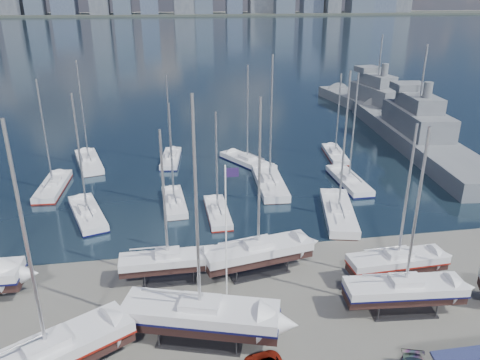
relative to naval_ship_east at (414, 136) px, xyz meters
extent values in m
plane|color=#605E59|center=(-36.39, -39.63, -1.67)|extent=(1400.00, 1400.00, 0.00)
cube|color=#182B39|center=(-36.39, 270.37, -1.82)|extent=(1400.00, 600.00, 0.40)
cube|color=#2D332D|center=(-36.39, 530.37, -0.57)|extent=(1400.00, 80.00, 2.20)
cube|color=silver|center=(-49.97, -44.83, 0.86)|extent=(11.08, 8.34, 0.88)
cube|color=maroon|center=(-49.97, -44.83, 0.46)|extent=(11.19, 8.42, 0.18)
cube|color=silver|center=(-49.97, -44.83, 1.55)|extent=(3.33, 3.02, 0.50)
cylinder|color=#B2B2B7|center=(-49.97, -44.83, 8.77)|extent=(0.22, 0.22, 14.93)
cube|color=#2D2D33|center=(-42.03, -34.12, -1.59)|extent=(4.68, 2.17, 0.16)
cube|color=black|center=(-42.03, -34.12, -0.13)|extent=(8.49, 2.08, 0.68)
cube|color=silver|center=(-42.03, -34.12, 0.55)|extent=(8.50, 2.44, 0.68)
cube|color=silver|center=(-42.03, -34.12, 1.14)|extent=(2.13, 1.44, 0.50)
cylinder|color=#B2B2B7|center=(-42.03, -34.12, 6.61)|extent=(0.22, 0.22, 11.44)
cube|color=#2D2D33|center=(-39.87, -42.37, -1.59)|extent=(6.85, 4.64, 0.16)
cube|color=black|center=(-39.87, -42.37, -0.01)|extent=(11.68, 6.05, 0.91)
cube|color=silver|center=(-39.87, -42.37, 0.90)|extent=(11.83, 6.50, 0.91)
cube|color=#0B0C38|center=(-39.87, -42.37, 0.48)|extent=(11.95, 6.57, 0.18)
cube|color=silver|center=(-39.87, -42.37, 1.61)|extent=(3.30, 2.69, 0.50)
cylinder|color=#B2B2B7|center=(-39.87, -42.37, 9.05)|extent=(0.22, 0.22, 15.39)
cube|color=#2D2D33|center=(-33.91, -34.06, -1.59)|extent=(5.90, 3.55, 0.16)
cube|color=black|center=(-33.91, -34.06, -0.06)|extent=(10.29, 4.30, 0.80)
cube|color=silver|center=(-33.91, -34.06, 0.74)|extent=(10.37, 4.71, 0.80)
cube|color=silver|center=(-33.91, -34.06, 1.39)|extent=(2.78, 2.14, 0.50)
cylinder|color=#B2B2B7|center=(-33.91, -34.06, 7.90)|extent=(0.22, 0.22, 13.52)
cube|color=#2D2D33|center=(-23.56, -41.67, -1.59)|extent=(5.38, 2.82, 0.16)
cube|color=black|center=(-23.56, -41.67, -0.09)|extent=(9.60, 3.05, 0.76)
cube|color=silver|center=(-23.56, -41.67, 0.67)|extent=(9.64, 3.45, 0.76)
cube|color=#0B0C38|center=(-23.56, -41.67, 0.32)|extent=(9.73, 3.48, 0.15)
cube|color=silver|center=(-23.56, -41.67, 1.30)|extent=(2.49, 1.78, 0.50)
cylinder|color=#B2B2B7|center=(-23.56, -41.67, 7.42)|extent=(0.22, 0.22, 12.75)
cube|color=#2D2D33|center=(-22.06, -37.50, -1.59)|extent=(4.94, 2.42, 0.16)
cube|color=black|center=(-22.06, -37.50, -0.11)|extent=(8.90, 2.47, 0.71)
cube|color=silver|center=(-22.06, -37.50, 0.59)|extent=(8.91, 2.84, 0.71)
cube|color=maroon|center=(-22.06, -37.50, 0.27)|extent=(9.00, 2.87, 0.14)
cube|color=silver|center=(-22.06, -37.50, 1.20)|extent=(2.26, 1.57, 0.50)
cylinder|color=#B2B2B7|center=(-22.06, -37.50, 6.90)|extent=(0.22, 0.22, 11.90)
cube|color=black|center=(-56.57, -10.54, -1.94)|extent=(2.87, 10.12, 0.80)
cube|color=silver|center=(-56.57, -10.54, -1.13)|extent=(3.29, 10.14, 0.80)
cube|color=maroon|center=(-56.57, -10.54, -1.50)|extent=(3.32, 10.24, 0.16)
cube|color=silver|center=(-56.57, -10.54, -0.48)|extent=(1.80, 2.58, 0.50)
cylinder|color=#B2B2B7|center=(-56.57, -10.54, 6.03)|extent=(0.22, 0.22, 13.52)
cube|color=black|center=(-53.21, -1.43, -1.96)|extent=(5.13, 10.99, 0.86)
cube|color=silver|center=(-53.21, -1.43, -1.10)|extent=(5.56, 11.10, 0.86)
cube|color=silver|center=(-53.21, -1.43, -0.42)|extent=(2.41, 3.04, 0.50)
cylinder|color=#B2B2B7|center=(-53.21, -1.43, 6.54)|extent=(0.22, 0.22, 14.44)
cube|color=black|center=(-51.01, -19.75, -1.93)|extent=(5.32, 10.22, 0.80)
cube|color=silver|center=(-51.01, -19.75, -1.14)|extent=(5.72, 10.35, 0.80)
cube|color=#0B0C38|center=(-51.01, -19.75, -1.50)|extent=(5.78, 10.46, 0.16)
cube|color=silver|center=(-51.01, -19.75, -0.49)|extent=(2.36, 2.89, 0.50)
cylinder|color=#B2B2B7|center=(-51.01, -19.75, 6.00)|extent=(0.22, 0.22, 13.47)
cube|color=black|center=(-41.05, -18.04, -1.89)|extent=(2.61, 8.85, 0.70)
cube|color=silver|center=(-41.05, -18.04, -1.20)|extent=(2.98, 8.88, 0.70)
cube|color=silver|center=(-41.05, -18.04, -0.60)|extent=(1.60, 2.27, 0.50)
cylinder|color=#B2B2B7|center=(-41.05, -18.04, 5.06)|extent=(0.22, 0.22, 11.80)
cube|color=black|center=(-40.99, -1.73, -1.91)|extent=(3.23, 9.33, 0.73)
cube|color=silver|center=(-40.99, -1.73, -1.18)|extent=(3.61, 9.37, 0.73)
cube|color=#0B0C38|center=(-40.99, -1.73, -1.51)|extent=(3.65, 9.46, 0.15)
cube|color=silver|center=(-40.99, -1.73, -0.56)|extent=(1.79, 2.45, 0.50)
cylinder|color=#B2B2B7|center=(-40.99, -1.73, 5.35)|extent=(0.22, 0.22, 12.33)
cube|color=black|center=(-36.18, -21.73, -1.89)|extent=(2.09, 8.51, 0.68)
cube|color=silver|center=(-36.18, -21.73, -1.21)|extent=(2.45, 8.51, 0.68)
cube|color=maroon|center=(-36.18, -21.73, -1.52)|extent=(2.47, 8.60, 0.14)
cube|color=silver|center=(-36.18, -21.73, -0.62)|extent=(1.44, 2.14, 0.50)
cylinder|color=#B2B2B7|center=(-36.18, -21.73, 4.87)|extent=(0.22, 0.22, 11.47)
cube|color=black|center=(-28.27, -14.02, -2.00)|extent=(3.52, 12.08, 0.95)
cube|color=silver|center=(-28.27, -14.02, -1.04)|extent=(4.02, 12.11, 0.95)
cube|color=silver|center=(-28.27, -14.02, -0.31)|extent=(2.17, 3.09, 0.50)
cylinder|color=#B2B2B7|center=(-28.27, -14.02, 7.49)|extent=(0.22, 0.22, 16.12)
cube|color=black|center=(-29.65, -4.93, -1.94)|extent=(7.11, 10.09, 0.82)
cube|color=silver|center=(-29.65, -4.93, -1.13)|extent=(7.48, 10.30, 0.82)
cube|color=#0B0C38|center=(-29.65, -4.93, -1.50)|extent=(7.56, 10.40, 0.16)
cube|color=silver|center=(-29.65, -4.93, -0.47)|extent=(2.74, 3.06, 0.50)
cylinder|color=#B2B2B7|center=(-29.65, -4.93, 6.17)|extent=(0.22, 0.22, 13.78)
cube|color=black|center=(-22.44, -24.24, -1.98)|extent=(5.38, 11.86, 0.92)
cube|color=silver|center=(-22.44, -24.24, -1.06)|extent=(5.85, 11.97, 0.92)
cube|color=silver|center=(-22.44, -24.24, -0.35)|extent=(2.56, 3.26, 0.50)
cylinder|color=#B2B2B7|center=(-22.44, -24.24, 7.19)|extent=(0.22, 0.22, 15.57)
cube|color=black|center=(-17.50, -14.93, -1.94)|extent=(2.54, 10.33, 0.82)
cube|color=silver|center=(-17.50, -14.93, -1.12)|extent=(2.97, 10.33, 0.82)
cube|color=#0B0C38|center=(-17.50, -14.93, -1.50)|extent=(3.00, 10.43, 0.16)
cube|color=silver|center=(-17.50, -14.93, -0.46)|extent=(1.75, 2.59, 0.50)
cylinder|color=#B2B2B7|center=(-17.50, -14.93, 6.25)|extent=(0.22, 0.22, 13.91)
cube|color=black|center=(-15.36, -3.80, -1.90)|extent=(3.32, 9.23, 0.72)
cube|color=silver|center=(-15.36, -3.80, -1.18)|extent=(3.69, 9.28, 0.72)
cube|color=maroon|center=(-15.36, -3.80, -1.51)|extent=(3.73, 9.38, 0.14)
cube|color=silver|center=(-15.36, -3.80, -0.57)|extent=(1.80, 2.44, 0.50)
cylinder|color=#B2B2B7|center=(-15.36, -3.80, 5.28)|extent=(0.22, 0.22, 12.19)
cube|color=slate|center=(-0.01, -0.07, -1.19)|extent=(12.61, 48.23, 4.29)
cube|color=slate|center=(-0.01, -0.07, 2.76)|extent=(7.83, 17.24, 3.60)
cube|color=slate|center=(-0.01, -0.07, 5.76)|extent=(5.56, 9.97, 2.40)
cube|color=slate|center=(0.49, 4.67, 7.46)|extent=(5.81, 5.30, 1.20)
cylinder|color=#B2B2B7|center=(-0.01, -0.07, 10.96)|extent=(0.30, 0.30, 8.00)
cube|color=slate|center=(3.13, 22.47, -1.24)|extent=(11.80, 42.23, 3.76)
cube|color=slate|center=(3.13, 22.47, 2.44)|extent=(7.11, 15.15, 3.60)
cube|color=slate|center=(3.13, 22.47, 5.44)|extent=(5.01, 8.78, 2.40)
cube|color=slate|center=(2.62, 26.61, 7.14)|extent=(5.15, 4.72, 1.20)
cylinder|color=#B2B2B7|center=(3.13, 22.47, 10.64)|extent=(0.30, 0.30, 8.00)
cylinder|color=white|center=(-37.37, -38.19, 4.43)|extent=(0.12, 0.12, 12.18)
cube|color=#231543|center=(-36.87, -38.19, 9.91)|extent=(1.02, 0.05, 0.71)
camera|label=1|loc=(-41.58, -70.42, 22.27)|focal=35.00mm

